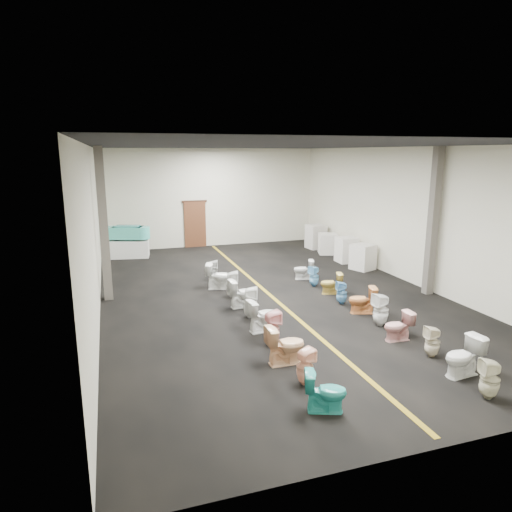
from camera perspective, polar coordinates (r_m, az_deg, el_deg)
The scene contains 37 objects.
floor at distance 14.31m, azimuth 1.56°, elevation -4.73°, with size 16.00×16.00×0.00m, color black.
ceiling at distance 13.65m, azimuth 1.68°, elevation 13.60°, with size 16.00×16.00×0.00m, color black.
wall_back at distance 21.45m, azimuth -5.63°, elevation 7.23°, with size 10.00×10.00×0.00m, color beige.
wall_front at distance 6.99m, azimuth 24.32°, elevation -5.51°, with size 10.00×10.00×0.00m, color beige.
wall_left at distance 13.02m, azimuth -19.62°, elevation 2.96°, with size 16.00×16.00×0.00m, color beige.
wall_right at distance 16.16m, azimuth 18.62°, elevation 4.82°, with size 16.00×16.00×0.00m, color beige.
aisle_stripe at distance 14.31m, azimuth 1.56°, elevation -4.72°, with size 0.12×15.60×0.01m, color olive.
back_door at distance 21.38m, azimuth -7.62°, elevation 3.92°, with size 1.00×0.10×2.10m, color #562D19.
door_frame at distance 21.25m, azimuth -7.71°, elevation 6.78°, with size 1.15×0.08×0.10m, color #331C11.
column_left at distance 14.00m, azimuth -18.52°, elevation 3.68°, with size 0.25×0.25×4.50m, color #59544C.
column_right at distance 14.84m, azimuth 21.26°, elevation 3.96°, with size 0.25×0.25×4.50m, color #59544C.
display_table at distance 19.90m, azimuth -15.62°, elevation 0.89°, with size 1.64×0.82×0.73m, color white.
bathtub at distance 19.77m, azimuth -15.74°, elevation 2.89°, with size 1.78×1.09×0.55m.
appliance_crate_a at distance 17.59m, azimuth 13.21°, elevation -0.13°, with size 0.74×0.74×0.95m, color silver.
appliance_crate_b at distance 18.64m, azimuth 11.25°, elevation 0.77°, with size 0.73×0.73×1.01m, color silver.
appliance_crate_c at distance 20.06m, azimuth 8.99°, elevation 1.52°, with size 0.78×0.78×0.88m, color white.
appliance_crate_d at distance 21.11m, azimuth 7.49°, elevation 2.42°, with size 0.76×0.76×1.09m, color silver.
toilet_left_0 at distance 8.13m, azimuth 8.68°, elevation -16.40°, with size 0.40×0.71×0.72m, color teal.
toilet_left_1 at distance 8.90m, azimuth 6.15°, elevation -13.60°, with size 0.32×0.33×0.72m, color #FCBB9D.
toilet_left_2 at distance 9.65m, azimuth 3.68°, elevation -11.01°, with size 0.47×0.82×0.83m, color #F1BC8D.
toilet_left_3 at distance 10.49m, azimuth 1.97°, elevation -9.02°, with size 0.37×0.38×0.82m, color pink.
toilet_left_4 at distance 11.29m, azimuth 0.88°, elevation -7.42°, with size 0.45×0.80×0.81m, color white.
toilet_left_5 at distance 12.18m, azimuth -0.74°, elevation -5.81°, with size 0.38×0.39×0.84m, color white.
toilet_left_6 at distance 13.00m, azimuth -1.69°, elevation -4.66°, with size 0.46×0.80×0.82m, color white.
toilet_left_7 at distance 13.87m, azimuth -3.05°, elevation -3.56°, with size 0.37×0.37×0.81m, color white.
toilet_left_8 at distance 14.76m, azimuth -4.66°, elevation -2.52°, with size 0.47×0.82×0.84m, color white.
toilet_left_9 at distance 15.64m, azimuth -5.43°, elevation -1.86°, with size 0.33×0.34×0.73m, color silver.
toilet_right_0 at distance 9.37m, azimuth 27.20°, elevation -13.52°, with size 0.34×0.35×0.75m, color beige.
toilet_right_1 at distance 10.01m, azimuth 24.51°, elevation -11.38°, with size 0.45×0.79×0.81m, color white.
toilet_right_2 at distance 10.65m, azimuth 21.19°, elevation -9.96°, with size 0.31×0.32×0.69m, color beige.
toilet_right_3 at distance 11.27m, azimuth 17.35°, elevation -8.39°, with size 0.39×0.68×0.70m, color #DF9E9A.
toilet_right_4 at distance 12.03m, azimuth 15.34°, elevation -6.50°, with size 0.38×0.39×0.85m, color white.
toilet_right_5 at distance 12.84m, azimuth 13.14°, elevation -5.38°, with size 0.42×0.74×0.75m, color #D88645.
toilet_right_6 at distance 13.49m, azimuth 10.67°, elevation -4.54°, with size 0.31×0.31×0.68m, color #63A3D1.
toilet_right_7 at distance 14.39m, azimuth 9.38°, elevation -3.40°, with size 0.38×0.66×0.67m, color gold.
toilet_right_8 at distance 15.11m, azimuth 7.28°, elevation -2.51°, with size 0.31×0.32×0.69m, color #7AC3ED.
toilet_right_9 at distance 15.91m, azimuth 5.96°, elevation -1.69°, with size 0.39×0.68×0.69m, color silver.
Camera 1 is at (-4.59, -12.85, 4.31)m, focal length 32.00 mm.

